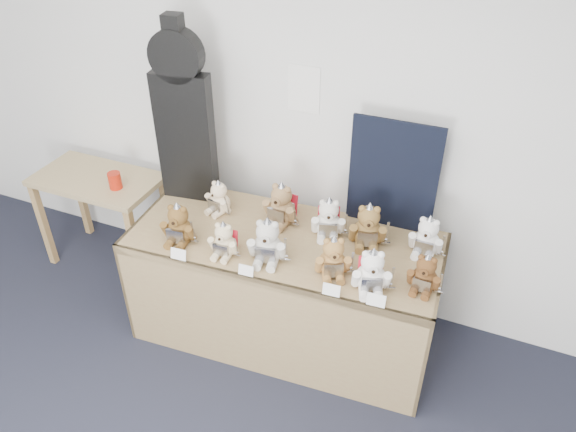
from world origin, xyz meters
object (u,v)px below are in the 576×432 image
at_px(teddy_back_centre_left, 281,206).
at_px(teddy_back_end, 427,238).
at_px(side_table, 99,192).
at_px(teddy_front_far_left, 179,225).
at_px(teddy_front_end, 425,275).
at_px(teddy_front_far_right, 372,273).
at_px(teddy_front_left, 224,241).
at_px(teddy_front_centre, 268,243).
at_px(teddy_front_right, 333,258).
at_px(display_table, 280,268).
at_px(teddy_back_centre_right, 329,220).
at_px(teddy_back_left, 219,199).
at_px(guitar_case, 183,115).
at_px(red_cup, 115,181).
at_px(teddy_back_right, 368,227).

bearing_deg(teddy_back_centre_left, teddy_back_end, 9.09).
distance_m(side_table, teddy_front_far_left, 1.13).
xyz_separation_m(side_table, teddy_front_end, (2.45, -0.30, 0.26)).
relative_size(side_table, teddy_front_far_left, 3.18).
bearing_deg(teddy_front_far_right, teddy_back_end, 44.84).
relative_size(teddy_front_far_left, teddy_front_left, 1.17).
height_order(teddy_front_centre, teddy_back_end, teddy_front_centre).
bearing_deg(teddy_front_right, teddy_front_end, -15.79).
xyz_separation_m(display_table, teddy_back_end, (0.81, 0.28, 0.28)).
distance_m(teddy_front_far_left, teddy_back_centre_right, 0.90).
bearing_deg(teddy_back_centre_left, teddy_back_centre_right, 4.15).
bearing_deg(teddy_front_far_left, teddy_back_left, 72.67).
height_order(guitar_case, red_cup, guitar_case).
bearing_deg(teddy_back_centre_left, guitar_case, -178.08).
bearing_deg(red_cup, teddy_back_right, 0.96).
xyz_separation_m(guitar_case, teddy_back_centre_left, (0.69, -0.05, -0.47)).
height_order(display_table, teddy_back_right, teddy_back_right).
xyz_separation_m(red_cup, teddy_back_centre_right, (1.58, 0.03, 0.09)).
relative_size(side_table, red_cup, 7.63).
xyz_separation_m(teddy_front_left, teddy_back_right, (0.74, 0.42, 0.03)).
distance_m(guitar_case, teddy_back_centre_right, 1.12).
xyz_separation_m(side_table, teddy_back_left, (1.07, -0.07, 0.26)).
xyz_separation_m(display_table, teddy_front_far_left, (-0.58, -0.18, 0.29)).
bearing_deg(teddy_front_right, teddy_front_centre, 160.14).
distance_m(teddy_front_left, teddy_back_centre_right, 0.65).
bearing_deg(teddy_front_left, teddy_front_far_right, -0.55).
bearing_deg(teddy_front_end, teddy_front_far_right, -154.51).
bearing_deg(teddy_back_end, display_table, -158.36).
distance_m(guitar_case, red_cup, 0.81).
height_order(teddy_back_centre_left, teddy_back_right, teddy_back_centre_left).
relative_size(display_table, teddy_front_right, 7.05).
bearing_deg(teddy_front_far_left, teddy_back_end, 11.06).
height_order(teddy_front_centre, teddy_back_left, teddy_front_centre).
relative_size(side_table, teddy_front_centre, 2.96).
distance_m(teddy_front_far_left, teddy_front_centre, 0.57).
bearing_deg(teddy_front_left, teddy_back_left, 119.22).
height_order(red_cup, teddy_front_left, teddy_front_left).
bearing_deg(teddy_front_far_left, teddy_back_centre_left, 33.61).
relative_size(teddy_front_centre, teddy_back_end, 1.12).
distance_m(red_cup, teddy_back_right, 1.83).
bearing_deg(guitar_case, teddy_back_centre_right, -12.08).
relative_size(display_table, teddy_front_end, 7.74).
distance_m(teddy_front_far_left, teddy_back_left, 0.38).
distance_m(teddy_back_left, teddy_back_centre_right, 0.74).
distance_m(display_table, teddy_back_centre_right, 0.43).
distance_m(teddy_front_right, teddy_back_end, 0.59).
xyz_separation_m(teddy_front_right, teddy_back_left, (-0.89, 0.30, -0.01)).
bearing_deg(teddy_front_end, teddy_back_centre_right, 160.42).
relative_size(guitar_case, teddy_front_far_right, 4.14).
xyz_separation_m(red_cup, teddy_back_right, (1.83, 0.03, 0.10)).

